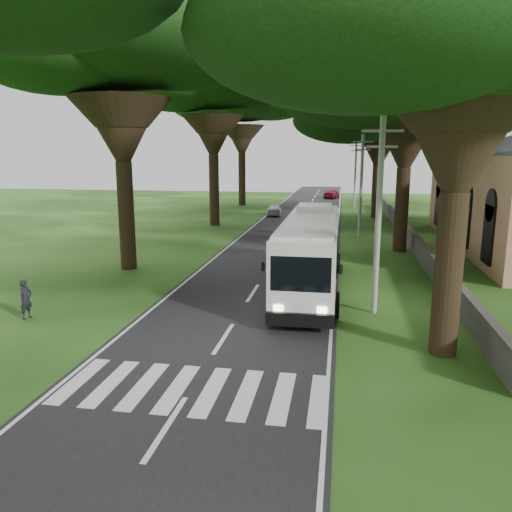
{
  "coord_description": "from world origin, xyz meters",
  "views": [
    {
      "loc": [
        4.01,
        -14.5,
        6.57
      ],
      "look_at": [
        0.45,
        6.25,
        2.2
      ],
      "focal_mm": 35.0,
      "sensor_mm": 36.0,
      "label": 1
    }
  ],
  "objects": [
    {
      "name": "tree_l_far",
      "position": [
        -8.5,
        48.0,
        13.31
      ],
      "size": [
        15.08,
        15.08,
        16.64
      ],
      "color": "black",
      "rests_on": "ground"
    },
    {
      "name": "crosswalk",
      "position": [
        0.0,
        -2.0,
        0.0
      ],
      "size": [
        8.0,
        3.0,
        0.01
      ],
      "primitive_type": "cube",
      "color": "silver",
      "rests_on": "ground"
    },
    {
      "name": "distant_car_a",
      "position": [
        -3.0,
        37.79,
        0.67
      ],
      "size": [
        1.9,
        3.88,
        1.27
      ],
      "primitive_type": "imported",
      "rotation": [
        0.0,
        0.0,
        3.25
      ],
      "color": "#B2B2B7",
      "rests_on": "road"
    },
    {
      "name": "tree_r_near",
      "position": [
        7.5,
        2.0,
        10.78
      ],
      "size": [
        14.45,
        14.45,
        13.95
      ],
      "color": "black",
      "rests_on": "ground"
    },
    {
      "name": "tree_r_midb",
      "position": [
        7.5,
        38.0,
        10.75
      ],
      "size": [
        15.46,
        15.46,
        14.1
      ],
      "color": "black",
      "rests_on": "ground"
    },
    {
      "name": "tree_r_mida",
      "position": [
        8.0,
        20.0,
        11.36
      ],
      "size": [
        15.37,
        15.37,
        14.71
      ],
      "color": "black",
      "rests_on": "ground"
    },
    {
      "name": "property_wall",
      "position": [
        9.0,
        24.0,
        0.6
      ],
      "size": [
        0.35,
        50.0,
        1.2
      ],
      "primitive_type": "cube",
      "color": "#383533",
      "rests_on": "ground"
    },
    {
      "name": "tree_l_mida",
      "position": [
        -8.0,
        12.0,
        12.33
      ],
      "size": [
        12.74,
        12.74,
        15.25
      ],
      "color": "black",
      "rests_on": "ground"
    },
    {
      "name": "tree_r_far",
      "position": [
        8.5,
        56.0,
        11.73
      ],
      "size": [
        13.65,
        13.65,
        14.78
      ],
      "color": "black",
      "rests_on": "ground"
    },
    {
      "name": "pole_mid",
      "position": [
        5.5,
        26.0,
        4.18
      ],
      "size": [
        1.6,
        0.24,
        8.0
      ],
      "color": "gray",
      "rests_on": "ground"
    },
    {
      "name": "coach_bus",
      "position": [
        2.63,
        9.1,
        1.92
      ],
      "size": [
        2.88,
        12.09,
        3.56
      ],
      "rotation": [
        0.0,
        0.0,
        0.0
      ],
      "color": "silver",
      "rests_on": "ground"
    },
    {
      "name": "ground",
      "position": [
        0.0,
        0.0,
        0.0
      ],
      "size": [
        140.0,
        140.0,
        0.0
      ],
      "primitive_type": "plane",
      "color": "#234413",
      "rests_on": "ground"
    },
    {
      "name": "pole_near",
      "position": [
        5.5,
        6.0,
        4.18
      ],
      "size": [
        1.6,
        0.24,
        8.0
      ],
      "color": "gray",
      "rests_on": "ground"
    },
    {
      "name": "distant_car_c",
      "position": [
        2.54,
        59.72,
        0.65
      ],
      "size": [
        2.53,
        4.55,
        1.25
      ],
      "primitive_type": "imported",
      "rotation": [
        0.0,
        0.0,
        2.95
      ],
      "color": "maroon",
      "rests_on": "road"
    },
    {
      "name": "tree_l_midb",
      "position": [
        -7.5,
        30.0,
        13.05
      ],
      "size": [
        13.96,
        13.96,
        16.19
      ],
      "color": "black",
      "rests_on": "ground"
    },
    {
      "name": "pole_far",
      "position": [
        5.5,
        46.0,
        4.18
      ],
      "size": [
        1.6,
        0.24,
        8.0
      ],
      "color": "gray",
      "rests_on": "ground"
    },
    {
      "name": "road",
      "position": [
        0.0,
        25.0,
        0.01
      ],
      "size": [
        8.0,
        120.0,
        0.04
      ],
      "primitive_type": "cube",
      "color": "black",
      "rests_on": "ground"
    },
    {
      "name": "pedestrian",
      "position": [
        -8.35,
        2.89,
        0.8
      ],
      "size": [
        0.48,
        0.64,
        1.6
      ],
      "primitive_type": "imported",
      "rotation": [
        0.0,
        0.0,
        1.4
      ],
      "color": "black",
      "rests_on": "ground"
    }
  ]
}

